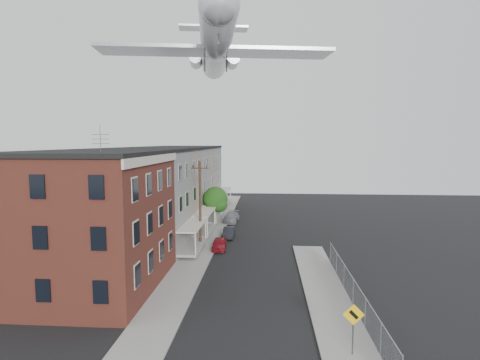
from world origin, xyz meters
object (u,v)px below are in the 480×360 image
at_px(airplane, 216,46).
at_px(car_mid, 229,233).
at_px(car_far, 231,217).
at_px(street_tree, 216,200).
at_px(warning_sign, 353,321).
at_px(car_near, 219,244).
at_px(utility_pole, 200,203).

bearing_deg(airplane, car_mid, 37.86).
bearing_deg(car_far, street_tree, -116.80).
xyz_separation_m(car_mid, car_far, (-0.51, 8.38, 0.07)).
relative_size(car_mid, car_far, 0.79).
height_order(warning_sign, car_near, warning_sign).
relative_size(warning_sign, utility_pole, 0.31).
bearing_deg(car_far, car_mid, -82.98).
relative_size(car_near, airplane, 0.13).
xyz_separation_m(utility_pole, car_near, (2.00, -0.40, -4.08)).
xyz_separation_m(warning_sign, car_mid, (-8.69, 23.42, -1.29)).
bearing_deg(warning_sign, airplane, 113.91).
bearing_deg(utility_pole, car_mid, 60.32).
height_order(utility_pole, car_near, utility_pole).
bearing_deg(warning_sign, street_tree, 110.58).
distance_m(warning_sign, car_far, 33.13).
relative_size(street_tree, airplane, 0.19).
relative_size(warning_sign, car_near, 0.81).
height_order(car_near, car_far, car_far).
bearing_deg(utility_pole, airplane, 69.95).
height_order(car_near, car_mid, same).
height_order(street_tree, airplane, airplane).
xyz_separation_m(warning_sign, airplane, (-9.95, 22.44, 19.28)).
distance_m(utility_pole, street_tree, 10.00).
relative_size(warning_sign, street_tree, 0.54).
height_order(car_near, airplane, airplane).
height_order(street_tree, car_far, street_tree).
distance_m(warning_sign, car_near, 20.81).
height_order(warning_sign, street_tree, street_tree).
bearing_deg(car_mid, car_far, 92.42).
distance_m(street_tree, airplane, 18.89).
distance_m(street_tree, car_mid, 6.59).
bearing_deg(warning_sign, utility_pole, 120.48).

